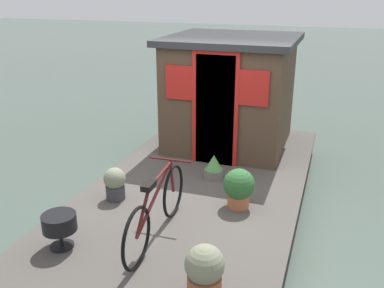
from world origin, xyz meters
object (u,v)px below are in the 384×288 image
Objects in this scene: potted_plant_sage at (239,187)px; potted_plant_basil at (214,167)px; bicycle at (157,209)px; charcoal_grill at (59,224)px; houseboat_cabin at (231,92)px; potted_plant_thyme at (205,269)px; potted_plant_rosemary at (115,183)px.

potted_plant_basil is at bearing 36.59° from potted_plant_sage.
bicycle is 3.34× the size of potted_plant_sage.
charcoal_grill is (-2.20, 1.05, 0.11)m from potted_plant_basil.
charcoal_grill is (-0.49, 0.90, -0.08)m from bicycle.
houseboat_cabin reaches higher than charcoal_grill.
potted_plant_sage reaches higher than charcoal_grill.
potted_plant_basil is (-1.49, -0.15, -0.77)m from houseboat_cabin.
potted_plant_sage is 1.32× the size of charcoal_grill.
potted_plant_basil is 2.45m from potted_plant_thyme.
bicycle reaches higher than potted_plant_rosemary.
charcoal_grill is at bearing 118.67° from bicycle.
houseboat_cabin is 4.12× the size of potted_plant_sage.
potted_plant_sage reaches higher than potted_plant_basil.
potted_plant_basil is 2.44m from charcoal_grill.
charcoal_grill is (-1.16, 0.02, 0.05)m from potted_plant_rosemary.
potted_plant_sage is at bearing -162.80° from houseboat_cabin.
houseboat_cabin is 5.85× the size of potted_plant_basil.
bicycle is 1.20m from potted_plant_sage.
houseboat_cabin is at bearing 17.20° from potted_plant_sage.
potted_plant_thyme is at bearing -96.07° from charcoal_grill.
houseboat_cabin reaches higher than potted_plant_basil.
potted_plant_thyme is (-0.67, -0.76, -0.12)m from bicycle.
charcoal_grill is at bearing 83.93° from potted_plant_thyme.
potted_plant_basil is at bearing 14.33° from potted_plant_thyme.
houseboat_cabin reaches higher than potted_plant_rosemary.
potted_plant_rosemary is (-2.52, 0.88, -0.71)m from houseboat_cabin.
potted_plant_thyme is 2.12m from potted_plant_rosemary.
potted_plant_thyme is 1.22× the size of charcoal_grill.
potted_plant_basil is 0.82× the size of potted_plant_rosemary.
potted_plant_rosemary is 1.13× the size of charcoal_grill.
potted_plant_thyme is at bearing -177.46° from potted_plant_sage.
potted_plant_sage is 1.60m from potted_plant_rosemary.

